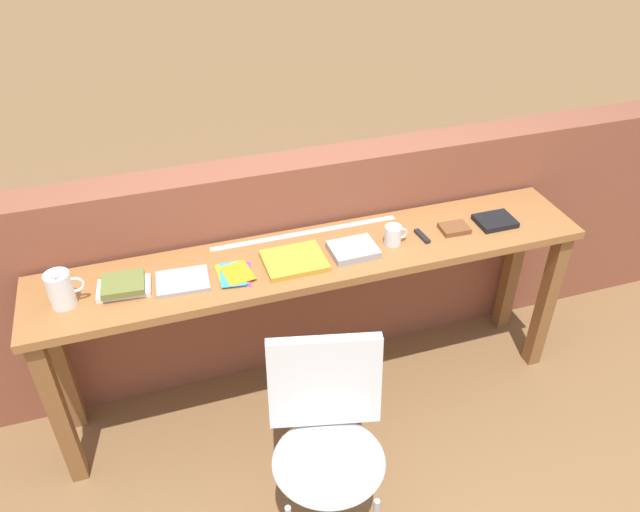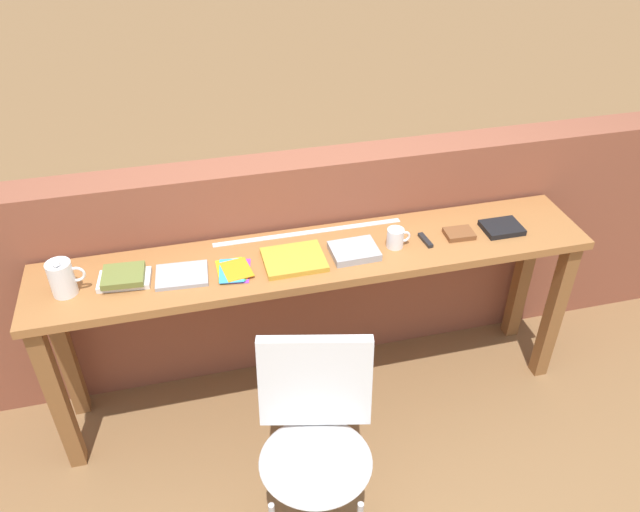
{
  "view_description": "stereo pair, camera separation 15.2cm",
  "coord_description": "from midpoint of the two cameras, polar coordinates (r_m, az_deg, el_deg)",
  "views": [
    {
      "loc": [
        -0.67,
        -1.84,
        2.49
      ],
      "look_at": [
        0.0,
        0.25,
        0.9
      ],
      "focal_mm": 35.0,
      "sensor_mm": 36.0,
      "label": 1
    },
    {
      "loc": [
        -0.53,
        -1.89,
        2.49
      ],
      "look_at": [
        0.0,
        0.25,
        0.9
      ],
      "focal_mm": 35.0,
      "sensor_mm": 36.0,
      "label": 2
    }
  ],
  "objects": [
    {
      "name": "ground_plane",
      "position": [
        3.17,
        2.56,
        -15.98
      ],
      "size": [
        40.0,
        40.0,
        0.0
      ],
      "primitive_type": "plane",
      "color": "brown"
    },
    {
      "name": "brick_wall_back",
      "position": [
        3.2,
        -0.32,
        -0.56
      ],
      "size": [
        6.0,
        0.2,
        1.18
      ],
      "primitive_type": "cube",
      "color": "brown",
      "rests_on": "ground"
    },
    {
      "name": "sideboard",
      "position": [
        2.85,
        1.29,
        -2.06
      ],
      "size": [
        2.5,
        0.44,
        0.88
      ],
      "color": "#996033",
      "rests_on": "ground"
    },
    {
      "name": "chair_white_moulded",
      "position": [
        2.5,
        1.39,
        -16.01
      ],
      "size": [
        0.53,
        0.54,
        0.89
      ],
      "color": "silver",
      "rests_on": "ground"
    },
    {
      "name": "pitcher_white",
      "position": [
        2.67,
        -21.02,
        -1.92
      ],
      "size": [
        0.14,
        0.1,
        0.18
      ],
      "color": "white",
      "rests_on": "sideboard"
    },
    {
      "name": "book_stack_leftmost",
      "position": [
        2.69,
        -15.96,
        -1.94
      ],
      "size": [
        0.22,
        0.16,
        0.05
      ],
      "color": "white",
      "rests_on": "sideboard"
    },
    {
      "name": "magazine_cycling",
      "position": [
        2.67,
        -10.93,
        -1.78
      ],
      "size": [
        0.23,
        0.18,
        0.02
      ],
      "primitive_type": "cube",
      "rotation": [
        0.0,
        0.0,
        -0.07
      ],
      "color": "#9E9EA3",
      "rests_on": "sideboard"
    },
    {
      "name": "pamphlet_pile_colourful",
      "position": [
        2.67,
        -6.28,
        -1.34
      ],
      "size": [
        0.16,
        0.19,
        0.01
      ],
      "color": "purple",
      "rests_on": "sideboard"
    },
    {
      "name": "book_open_centre",
      "position": [
        2.71,
        -0.79,
        -0.36
      ],
      "size": [
        0.27,
        0.22,
        0.02
      ],
      "primitive_type": "cube",
      "rotation": [
        0.0,
        0.0,
        0.01
      ],
      "color": "gold",
      "rests_on": "sideboard"
    },
    {
      "name": "book_grey_hardcover",
      "position": [
        2.76,
        4.71,
        0.42
      ],
      "size": [
        0.21,
        0.17,
        0.03
      ],
      "primitive_type": "cube",
      "rotation": [
        0.0,
        0.0,
        0.03
      ],
      "color": "#9E9EA3",
      "rests_on": "sideboard"
    },
    {
      "name": "mug",
      "position": [
        2.82,
        8.49,
        1.62
      ],
      "size": [
        0.11,
        0.08,
        0.09
      ],
      "color": "white",
      "rests_on": "sideboard"
    },
    {
      "name": "multitool_folded",
      "position": [
        2.89,
        11.11,
        1.4
      ],
      "size": [
        0.03,
        0.11,
        0.02
      ],
      "primitive_type": "cube",
      "rotation": [
        0.0,
        0.0,
        0.1
      ],
      "color": "black",
      "rests_on": "sideboard"
    },
    {
      "name": "leather_journal_brown",
      "position": [
        2.96,
        14.04,
        1.97
      ],
      "size": [
        0.13,
        0.11,
        0.02
      ],
      "primitive_type": "cube",
      "rotation": [
        0.0,
        0.0,
        -0.04
      ],
      "color": "brown",
      "rests_on": "sideboard"
    },
    {
      "name": "book_repair_rightmost",
      "position": [
        3.06,
        17.67,
        2.45
      ],
      "size": [
        0.18,
        0.14,
        0.03
      ],
      "primitive_type": "cube",
      "rotation": [
        0.0,
        0.0,
        0.0
      ],
      "color": "black",
      "rests_on": "sideboard"
    },
    {
      "name": "ruler_metal_back_edge",
      "position": [
        2.9,
        0.5,
        2.15
      ],
      "size": [
        0.89,
        0.03,
        0.0
      ],
      "primitive_type": "cube",
      "color": "silver",
      "rests_on": "sideboard"
    }
  ]
}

